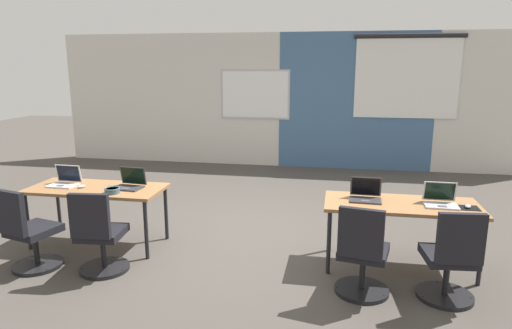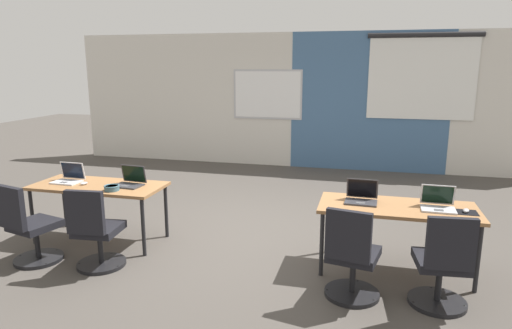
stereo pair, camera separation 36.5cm
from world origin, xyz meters
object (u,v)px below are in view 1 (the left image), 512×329
(laptop_near_left_inner, at_px, (130,184))
(laptop_near_right_inner, at_px, (365,195))
(desk_near_left, at_px, (97,192))
(desk_near_right, at_px, (401,209))
(laptop_near_right_end, at_px, (441,201))
(snack_bowl, at_px, (112,190))
(chair_near_right_end, at_px, (450,264))
(chair_near_left_inner, at_px, (100,239))
(mouse_near_right_end, at_px, (468,206))
(laptop_near_left_end, at_px, (65,181))
(chair_near_left_end, at_px, (29,236))
(mouse_near_left_end, at_px, (82,186))
(chair_near_right_inner, at_px, (362,258))

(laptop_near_left_inner, relative_size, laptop_near_right_inner, 1.04)
(desk_near_left, xyz_separation_m, desk_near_right, (3.50, 0.00, 0.00))
(laptop_near_right_end, height_order, snack_bowl, laptop_near_right_end)
(laptop_near_right_end, height_order, chair_near_right_end, laptop_near_right_end)
(chair_near_left_inner, relative_size, mouse_near_right_end, 8.19)
(laptop_near_left_inner, distance_m, laptop_near_left_end, 0.83)
(desk_near_left, height_order, chair_near_right_end, chair_near_right_end)
(chair_near_left_end, distance_m, snack_bowl, 0.97)
(chair_near_left_inner, distance_m, laptop_near_right_inner, 2.85)
(mouse_near_right_end, bearing_deg, laptop_near_right_inner, 173.82)
(chair_near_left_inner, relative_size, laptop_near_right_inner, 2.69)
(desk_near_left, xyz_separation_m, laptop_near_left_end, (-0.43, 0.02, 0.11))
(laptop_near_left_inner, distance_m, mouse_near_left_end, 0.57)
(chair_near_left_end, height_order, laptop_near_right_end, laptop_near_right_end)
(desk_near_right, bearing_deg, laptop_near_left_end, 179.67)
(laptop_near_left_inner, bearing_deg, desk_near_right, 4.25)
(mouse_near_left_end, bearing_deg, mouse_near_right_end, -0.02)
(laptop_near_left_end, height_order, mouse_near_right_end, laptop_near_left_end)
(chair_near_left_inner, height_order, chair_near_left_end, same)
(mouse_near_right_end, relative_size, chair_near_right_inner, 0.12)
(desk_near_left, distance_m, mouse_near_left_end, 0.19)
(mouse_near_left_end, xyz_separation_m, chair_near_left_end, (-0.21, -0.73, -0.36))
(mouse_near_right_end, xyz_separation_m, chair_near_right_inner, (-1.07, -0.66, -0.36))
(laptop_near_right_end, bearing_deg, chair_near_right_end, -90.46)
(chair_near_right_end, bearing_deg, mouse_near_right_end, -119.07)
(chair_near_right_end, bearing_deg, chair_near_left_end, -4.16)
(laptop_near_right_end, relative_size, snack_bowl, 1.90)
(laptop_near_left_end, relative_size, chair_near_right_end, 0.37)
(laptop_near_right_end, height_order, laptop_near_right_inner, laptop_near_right_inner)
(chair_near_left_end, bearing_deg, snack_bowl, -125.16)
(chair_near_left_end, height_order, laptop_near_right_inner, laptop_near_right_inner)
(laptop_near_left_inner, bearing_deg, chair_near_left_end, -127.28)
(chair_near_left_inner, bearing_deg, chair_near_left_end, -1.36)
(laptop_near_left_inner, height_order, laptop_near_left_end, same)
(desk_near_left, bearing_deg, laptop_near_right_inner, 1.06)
(desk_near_left, xyz_separation_m, chair_near_left_inner, (0.41, -0.72, -0.28))
(laptop_near_left_inner, height_order, mouse_near_right_end, laptop_near_left_inner)
(mouse_near_right_end, relative_size, laptop_near_right_inner, 0.33)
(laptop_near_right_end, bearing_deg, chair_near_left_end, -168.13)
(chair_near_left_end, bearing_deg, desk_near_left, -100.99)
(chair_near_right_end, height_order, laptop_near_right_inner, laptop_near_right_inner)
(desk_near_left, bearing_deg, mouse_near_right_end, -0.72)
(chair_near_left_end, bearing_deg, laptop_near_right_end, -155.24)
(chair_near_right_end, bearing_deg, laptop_near_left_end, -14.78)
(laptop_near_right_inner, relative_size, chair_near_right_inner, 0.37)
(mouse_near_left_end, distance_m, laptop_near_right_end, 4.05)
(chair_near_left_end, relative_size, chair_near_right_end, 1.00)
(laptop_near_left_end, relative_size, chair_near_right_inner, 0.37)
(laptop_near_left_inner, relative_size, laptop_near_right_end, 1.05)
(laptop_near_left_inner, xyz_separation_m, chair_near_left_end, (-0.77, -0.84, -0.39))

